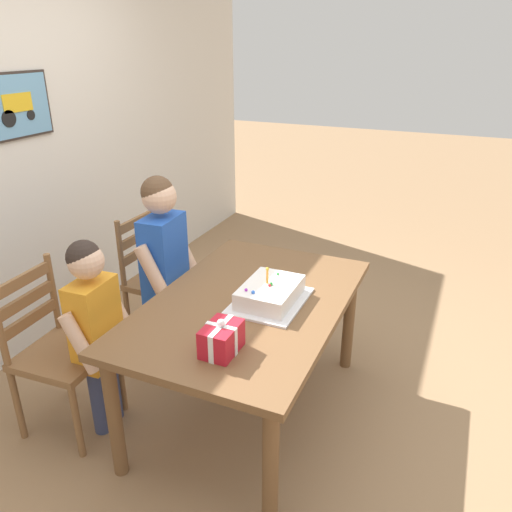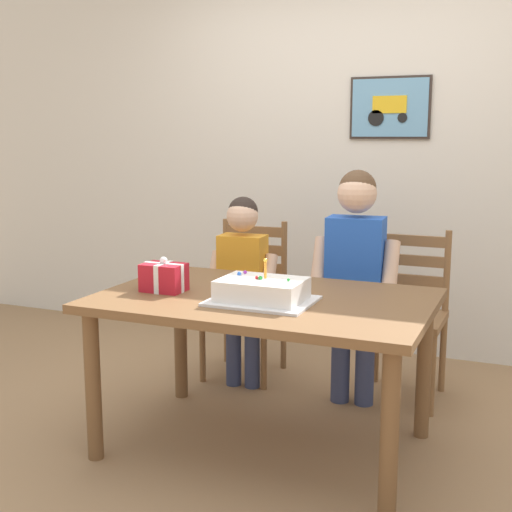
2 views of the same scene
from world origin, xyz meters
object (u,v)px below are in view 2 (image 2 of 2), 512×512
Objects in this scene: birthday_cake at (262,291)px; child_younger at (243,273)px; child_older at (355,264)px; chair_left at (246,298)px; gift_box_red_large at (164,277)px; dining_table at (265,315)px; chair_right at (405,314)px.

birthday_cake is 0.40× the size of child_younger.
birthday_cake is at bearing -104.99° from child_older.
birthday_cake is 0.35× the size of child_older.
birthday_cake is 1.16m from chair_left.
gift_box_red_large is 1.04m from child_older.
child_younger is at bearing 119.21° from birthday_cake.
chair_right is (0.47, 0.89, -0.16)m from dining_table.
birthday_cake is 2.22× the size of gift_box_red_large.
chair_right is 0.84× the size of child_younger.
dining_table is at bearing -109.72° from child_older.
child_younger reaches higher than birthday_cake.
chair_left is 0.73× the size of child_older.
child_older reaches higher than dining_table.
chair_right reaches higher than dining_table.
dining_table is 7.43× the size of gift_box_red_large.
gift_box_red_large is 0.18× the size of child_younger.
dining_table is 1.34× the size of child_younger.
gift_box_red_large is (-0.47, -0.09, 0.15)m from dining_table.
child_older is (0.72, -0.22, 0.30)m from chair_left.
birthday_cake reaches higher than dining_table.
chair_right is (0.95, 0.00, 0.00)m from chair_left.
dining_table is at bearing 106.23° from birthday_cake.
child_older reaches higher than chair_left.
chair_left is 0.81m from child_older.
child_older is (-0.23, -0.22, 0.30)m from chair_right.
dining_table is at bearing -61.86° from chair_left.
chair_right is 0.73× the size of child_older.
gift_box_red_large is 0.22× the size of chair_left.
dining_table is at bearing -118.04° from chair_right.
gift_box_red_large is at bearing -89.43° from chair_left.
chair_left is 1.00× the size of chair_right.
child_younger is at bearing -166.05° from chair_right.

